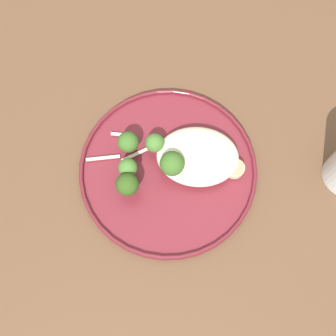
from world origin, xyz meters
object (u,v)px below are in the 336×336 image
Objects in this scene: dinner_plate at (168,170)px; broccoli_floret_left_leaning at (172,164)px; broccoli_floret_near_rim at (127,184)px; seared_scallop_half_hidden at (193,155)px; seared_scallop_tilted_round at (174,143)px; seared_scallop_tiny_bay at (235,168)px; seared_scallop_front_small at (187,169)px; broccoli_floret_split_head at (128,142)px; seared_scallop_large_seared at (211,148)px; broccoli_floret_right_tilted at (128,168)px; broccoli_floret_center_pile at (155,143)px; seared_scallop_on_noodles at (209,169)px.

dinner_plate is 0.04m from broccoli_floret_left_leaning.
broccoli_floret_left_leaning is (-0.07, -0.04, 0.00)m from broccoli_floret_near_rim.
seared_scallop_half_hidden is 0.04m from seared_scallop_tilted_round.
seared_scallop_front_small is at bearing 4.73° from seared_scallop_tiny_bay.
broccoli_floret_left_leaning is at bearing -150.37° from broccoli_floret_near_rim.
broccoli_floret_near_rim reaches higher than broccoli_floret_split_head.
seared_scallop_large_seared is at bearing -177.09° from broccoli_floret_split_head.
dinner_plate is at bearing -169.94° from broccoli_floret_right_tilted.
seared_scallop_front_small reaches higher than dinner_plate.
broccoli_floret_left_leaning reaches higher than broccoli_floret_right_tilted.
seared_scallop_tilted_round is (-0.01, -0.04, 0.01)m from dinner_plate.
broccoli_floret_split_head reaches higher than seared_scallop_large_seared.
broccoli_floret_right_tilted is 0.07m from broccoli_floret_left_leaning.
broccoli_floret_left_leaning is (0.03, 0.03, 0.03)m from seared_scallop_half_hidden.
broccoli_floret_center_pile is at bearing -9.99° from seared_scallop_half_hidden.
seared_scallop_front_small is 0.10m from broccoli_floret_near_rim.
seared_scallop_tilted_round is at bearing -32.23° from seared_scallop_half_hidden.
seared_scallop_tilted_round is (0.06, -0.04, -0.00)m from seared_scallop_on_noodles.
seared_scallop_half_hidden is at bearing 176.19° from broccoli_floret_split_head.
dinner_plate is 5.08× the size of broccoli_floret_near_rim.
seared_scallop_on_noodles is 0.94× the size of seared_scallop_large_seared.
broccoli_floret_split_head is at bearing -25.69° from dinner_plate.
seared_scallop_tiny_bay is 1.29× the size of seared_scallop_tilted_round.
broccoli_floret_split_head reaches higher than seared_scallop_half_hidden.
broccoli_floret_near_rim is (0.10, 0.06, 0.03)m from seared_scallop_half_hidden.
seared_scallop_tilted_round is 0.50× the size of broccoli_floret_right_tilted.
seared_scallop_front_small is 0.07m from broccoli_floret_center_pile.
dinner_plate is 5.63× the size of broccoli_floret_split_head.
broccoli_floret_left_leaning is at bearing 89.34° from seared_scallop_tilted_round.
seared_scallop_front_small is 0.74× the size of broccoli_floret_center_pile.
seared_scallop_tiny_bay is at bearing 171.40° from broccoli_floret_split_head.
dinner_plate is at bearing 1.60° from seared_scallop_on_noodles.
dinner_plate is 10.14× the size of seared_scallop_large_seared.
broccoli_floret_center_pile is (0.06, -0.01, 0.01)m from seared_scallop_half_hidden.
broccoli_floret_right_tilted is (0.13, 0.05, 0.02)m from seared_scallop_large_seared.
seared_scallop_on_noodles is 0.47× the size of broccoli_floret_near_rim.
seared_scallop_front_small is at bearing 146.36° from broccoli_floret_center_pile.
broccoli_floret_left_leaning reaches higher than seared_scallop_half_hidden.
seared_scallop_on_noodles is 0.04m from seared_scallop_half_hidden.
seared_scallop_on_noodles is 0.04m from seared_scallop_tiny_bay.
seared_scallop_on_noodles is at bearing -175.41° from seared_scallop_front_small.
seared_scallop_half_hidden is at bearing -147.80° from dinner_plate.
broccoli_floret_center_pile is (-0.04, -0.00, -0.01)m from broccoli_floret_split_head.
broccoli_floret_center_pile is at bearing -20.64° from seared_scallop_on_noodles.
seared_scallop_half_hidden is 0.11m from broccoli_floret_right_tilted.
seared_scallop_front_small is at bearing -177.99° from broccoli_floret_left_leaning.
seared_scallop_tiny_bay is 0.08m from seared_scallop_front_small.
seared_scallop_tilted_round is 0.05m from broccoli_floret_left_leaning.
seared_scallop_tilted_round is 0.08m from broccoli_floret_split_head.
broccoli_floret_center_pile is (-0.04, -0.05, -0.00)m from broccoli_floret_right_tilted.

